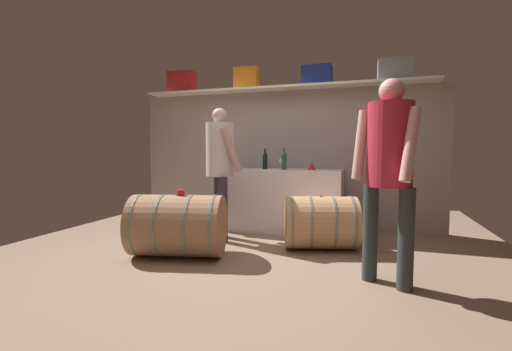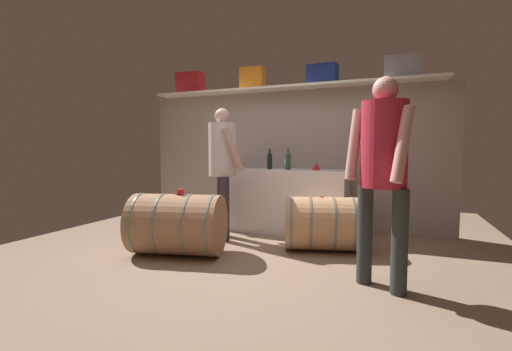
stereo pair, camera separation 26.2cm
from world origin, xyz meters
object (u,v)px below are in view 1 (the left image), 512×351
Objects in this scene: toolcase_red at (182,82)px; toolcase_grey at (395,70)px; wine_barrel_far at (321,222)px; wine_barrel_near at (178,225)px; wine_glass at (281,162)px; winemaker_pouring at (389,160)px; visitor_tasting at (221,159)px; toolcase_orange at (246,78)px; tasting_cup at (181,192)px; wine_bottle_green at (284,160)px; wine_bottle_dark at (265,160)px; red_funnel at (312,166)px; toolcase_navy at (317,76)px; work_cabinet at (280,200)px.

toolcase_red is 3.08m from toolcase_grey.
wine_barrel_near is at bearing -167.90° from wine_barrel_far.
winemaker_pouring is (1.34, -1.83, 0.09)m from wine_glass.
visitor_tasting is at bearing -43.83° from toolcase_red.
winemaker_pouring is 1.03× the size of visitor_tasting.
toolcase_orange is 2.25m from tasting_cup.
toolcase_orange is 2.87m from winemaker_pouring.
wine_barrel_far is 1.58m from tasting_cup.
wine_bottle_green is (-1.37, -0.32, -1.16)m from toolcase_grey.
winemaker_pouring is at bearing -95.12° from toolcase_grey.
toolcase_orange is 0.83× the size of toolcase_grey.
wine_barrel_near is (-0.53, -1.45, -0.65)m from wine_bottle_dark.
winemaker_pouring is (0.87, -1.64, 0.13)m from red_funnel.
wine_bottle_green is 2.60× the size of red_funnel.
toolcase_navy is at bearing 85.81° from wine_barrel_far.
tasting_cup is (-0.78, -1.37, -0.30)m from wine_bottle_green.
work_cabinet is at bearing -23.28° from winemaker_pouring.
wine_barrel_near is at bearing -128.92° from red_funnel.
winemaker_pouring is at bearing -51.54° from wine_bottle_green.
tasting_cup is (0.93, -1.69, -1.49)m from toolcase_red.
toolcase_orange is 0.20× the size of winemaker_pouring.
red_funnel is at bearing -167.90° from toolcase_grey.
work_cabinet is (-0.46, -0.22, -1.71)m from toolcase_navy.
tasting_cup is 2.04m from winemaker_pouring.
winemaker_pouring is at bearing -62.07° from red_funnel.
toolcase_navy reaches higher than work_cabinet.
visitor_tasting reaches higher than wine_bottle_dark.
wine_glass is (-0.11, 0.29, -0.03)m from wine_bottle_green.
toolcase_grey reaches higher than red_funnel.
tasting_cup is at bearing -98.16° from toolcase_orange.
toolcase_orange reaches higher than work_cabinet.
toolcase_grey reaches higher than work_cabinet.
visitor_tasting is at bearing -136.17° from toolcase_navy.
wine_bottle_dark is 0.31× the size of wine_barrel_far.
toolcase_navy is 1.38× the size of wine_bottle_green.
toolcase_navy reaches higher than winemaker_pouring.
tasting_cup reaches higher than wine_barrel_near.
toolcase_grey is 2.25m from work_cabinet.
work_cabinet is at bearing 104.73° from visitor_tasting.
tasting_cup is (-0.13, -1.69, -1.48)m from toolcase_orange.
red_funnel is 1.24m from visitor_tasting.
toolcase_grey is 2.22m from wine_barrel_far.
wine_barrel_far is at bearing -53.51° from wine_glass.
wine_bottle_green is (0.29, -0.08, 0.00)m from wine_bottle_dark.
visitor_tasting is at bearing 66.27° from wine_barrel_near.
red_funnel is at bearing 90.89° from wine_barrel_far.
red_funnel is (1.00, -0.23, -1.26)m from toolcase_orange.
wine_bottle_green reaches higher than wine_bottle_dark.
wine_glass is 0.08× the size of winemaker_pouring.
wine_glass is 1.04m from visitor_tasting.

